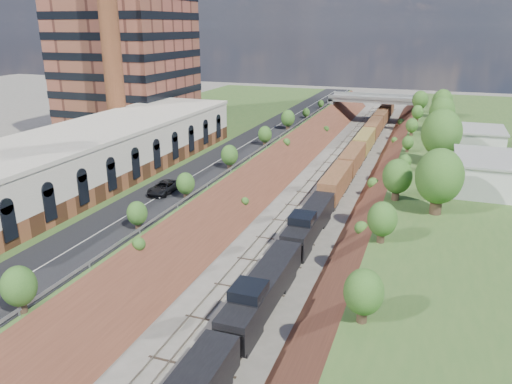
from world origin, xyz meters
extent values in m
cube|color=#3A5E26|center=(-33.00, 60.00, 2.50)|extent=(44.00, 180.00, 5.00)
cube|color=brown|center=(-11.00, 60.00, 0.00)|extent=(10.00, 180.00, 10.00)
cube|color=brown|center=(11.00, 60.00, 0.00)|extent=(10.00, 180.00, 10.00)
cube|color=gray|center=(-2.60, 60.00, 0.09)|extent=(1.58, 180.00, 0.18)
cube|color=gray|center=(2.60, 60.00, 0.09)|extent=(1.58, 180.00, 0.18)
cube|color=black|center=(-15.50, 60.00, 5.05)|extent=(8.00, 180.00, 0.10)
cube|color=#99999E|center=(-11.40, 60.00, 5.55)|extent=(0.06, 171.00, 0.30)
cube|color=brown|center=(-28.00, 38.00, 6.10)|extent=(14.00, 62.00, 2.20)
cube|color=beige|center=(-28.00, 38.00, 9.35)|extent=(14.00, 62.00, 4.30)
cube|color=beige|center=(-28.00, 38.00, 11.75)|extent=(14.30, 62.30, 0.50)
cube|color=brown|center=(-44.00, 72.00, 27.00)|extent=(22.00, 22.00, 44.00)
cylinder|color=brown|center=(-36.00, 56.00, 25.00)|extent=(3.20, 3.20, 40.00)
cube|color=gray|center=(-11.50, 122.00, 3.10)|extent=(1.50, 8.00, 6.20)
cube|color=gray|center=(11.50, 122.00, 3.10)|extent=(1.50, 8.00, 6.20)
cube|color=gray|center=(0.00, 122.00, 6.20)|extent=(24.00, 8.00, 1.00)
cube|color=gray|center=(0.00, 118.00, 7.00)|extent=(24.00, 0.30, 0.80)
cube|color=gray|center=(0.00, 126.00, 7.00)|extent=(24.00, 0.30, 0.80)
cube|color=silver|center=(23.50, 52.00, 7.00)|extent=(9.00, 12.00, 4.00)
cube|color=silver|center=(23.00, 74.00, 6.80)|extent=(8.00, 10.00, 3.60)
cylinder|color=#473323|center=(17.00, 40.00, 6.31)|extent=(1.30, 1.30, 2.62)
ellipsoid|color=#305C20|center=(17.00, 40.00, 9.46)|extent=(5.25, 5.25, 6.30)
cylinder|color=#473323|center=(-11.80, 20.00, 5.61)|extent=(0.66, 0.66, 1.22)
ellipsoid|color=#305C20|center=(-11.80, 20.00, 7.08)|extent=(2.45, 2.45, 2.94)
cube|color=black|center=(2.60, 21.95, 2.20)|extent=(2.78, 16.67, 2.59)
cube|color=black|center=(2.60, 39.62, 2.20)|extent=(2.78, 16.67, 2.59)
cube|color=brown|center=(2.60, 93.64, 2.57)|extent=(2.78, 89.37, 3.33)
imported|color=black|center=(-15.56, 35.74, 5.84)|extent=(2.50, 5.35, 1.48)
camera|label=1|loc=(15.86, -16.70, 25.39)|focal=35.00mm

